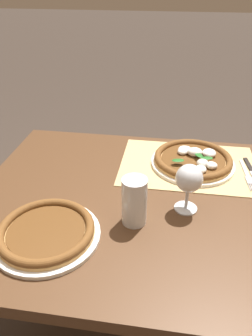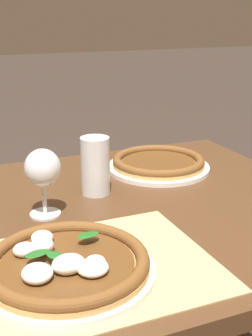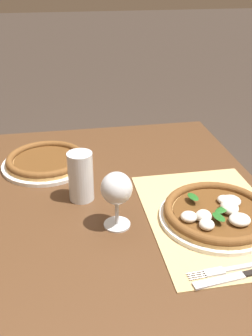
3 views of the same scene
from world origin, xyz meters
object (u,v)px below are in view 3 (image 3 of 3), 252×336
knife (238,276)px  pint_glass (81,177)px  wine_glass (117,191)px  pizza_far (46,161)px  pizza_near (218,213)px  fork (229,269)px

knife → pint_glass: bearing=38.6°
wine_glass → knife: (-0.24, -0.23, -0.10)m
pizza_far → wine_glass: bearing=-154.2°
pizza_far → knife: size_ratio=1.36×
pizza_near → knife: size_ratio=1.42×
wine_glass → fork: 0.32m
wine_glass → fork: bearing=-134.5°
wine_glass → fork: size_ratio=0.77×
pint_glass → wine_glass: bearing=-151.8°
pizza_near → wine_glass: bearing=84.2°
pint_glass → pizza_far: bearing=24.1°
pizza_far → fork: size_ratio=1.47×
pizza_far → wine_glass: (-0.38, -0.18, 0.09)m
pint_glass → fork: size_ratio=0.72×
knife → fork: bearing=25.2°
pizza_near → fork: pizza_near is taller
pizza_near → pizza_far: 0.60m
pizza_near → pizza_far: bearing=47.9°
fork → knife: (-0.02, -0.01, 0.00)m
fork → knife: size_ratio=0.93×
pint_glass → fork: 0.47m
pizza_far → fork: bearing=-145.9°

